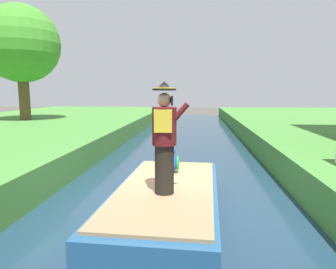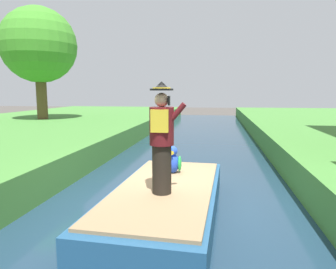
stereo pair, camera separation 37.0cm
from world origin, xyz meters
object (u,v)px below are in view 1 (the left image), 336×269
(boat, at_px, (167,203))
(parrot_plush, at_px, (171,161))
(tree_broad, at_px, (21,44))
(person_pirate, at_px, (165,139))

(boat, relative_size, parrot_plush, 7.49)
(boat, bearing_deg, tree_broad, 129.89)
(person_pirate, height_order, tree_broad, tree_broad)
(boat, xyz_separation_m, parrot_plush, (-0.00, 0.93, 0.55))
(boat, xyz_separation_m, person_pirate, (0.00, -0.38, 1.23))
(boat, distance_m, parrot_plush, 1.08)
(person_pirate, relative_size, tree_broad, 0.31)
(person_pirate, distance_m, parrot_plush, 1.47)
(boat, relative_size, person_pirate, 2.31)
(parrot_plush, xyz_separation_m, tree_broad, (-8.65, 9.43, 3.87))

